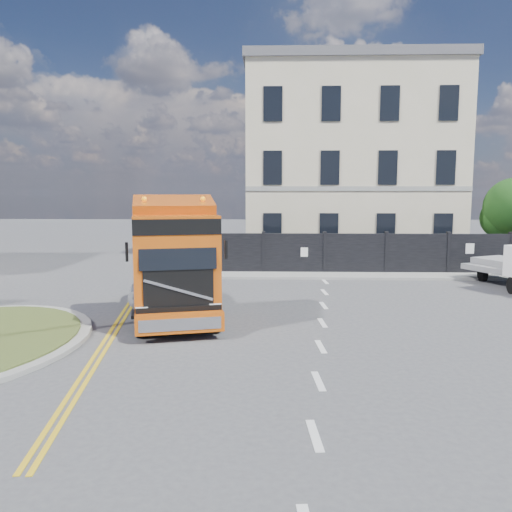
{
  "coord_description": "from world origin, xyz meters",
  "views": [
    {
      "loc": [
        1.35,
        -15.4,
        3.97
      ],
      "look_at": [
        0.84,
        1.74,
        1.8
      ],
      "focal_mm": 35.0,
      "sensor_mm": 36.0,
      "label": 1
    }
  ],
  "objects": [
    {
      "name": "hoarding_fence",
      "position": [
        6.55,
        9.0,
        1.0
      ],
      "size": [
        18.8,
        0.25,
        2.0
      ],
      "color": "black",
      "rests_on": "ground"
    },
    {
      "name": "pavement_far",
      "position": [
        6.0,
        8.1,
        0.06
      ],
      "size": [
        20.0,
        1.6,
        0.12
      ],
      "primitive_type": "cube",
      "color": "gray",
      "rests_on": "ground"
    },
    {
      "name": "tree",
      "position": [
        14.38,
        12.1,
        3.05
      ],
      "size": [
        3.2,
        3.2,
        4.8
      ],
      "color": "#382619",
      "rests_on": "ground"
    },
    {
      "name": "ground",
      "position": [
        0.0,
        0.0,
        0.0
      ],
      "size": [
        120.0,
        120.0,
        0.0
      ],
      "primitive_type": "plane",
      "color": "#424244",
      "rests_on": "ground"
    },
    {
      "name": "georgian_building",
      "position": [
        6.0,
        16.5,
        5.77
      ],
      "size": [
        12.3,
        10.3,
        12.8
      ],
      "color": "beige",
      "rests_on": "ground"
    },
    {
      "name": "truck",
      "position": [
        -1.58,
        -0.43,
        1.69
      ],
      "size": [
        3.79,
        6.68,
        3.78
      ],
      "rotation": [
        0.0,
        0.0,
        0.24
      ],
      "color": "black",
      "rests_on": "ground"
    }
  ]
}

